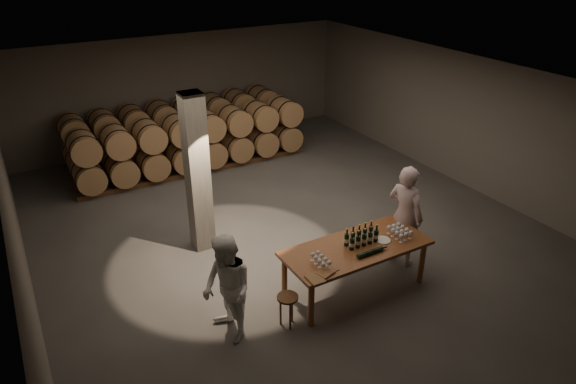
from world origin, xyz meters
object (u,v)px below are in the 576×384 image
person_man (405,215)px  tasting_table (356,251)px  person_woman (227,289)px  stool (288,302)px  notebook_near (325,273)px  bottle_cluster (361,237)px  plate (383,240)px

person_man → tasting_table: bearing=85.7°
person_man → person_woman: size_ratio=1.11×
stool → person_man: bearing=10.2°
notebook_near → bottle_cluster: bearing=5.3°
plate → person_woman: bearing=178.2°
notebook_near → stool: (-0.60, 0.16, -0.44)m
bottle_cluster → notebook_near: bottle_cluster is taller
person_woman → stool: bearing=70.5°
stool → person_man: 2.92m
bottle_cluster → person_woman: person_woman is taller
tasting_table → person_woman: size_ratio=1.44×
tasting_table → person_man: bearing=11.7°
tasting_table → bottle_cluster: bottle_cluster is taller
tasting_table → notebook_near: 0.99m
bottle_cluster → stool: bearing=-170.5°
plate → person_woman: 2.93m
tasting_table → person_woman: 2.41m
tasting_table → person_man: (1.32, 0.27, 0.21)m
tasting_table → plate: (0.52, -0.08, 0.11)m
bottle_cluster → person_man: person_man is taller
plate → stool: (-2.02, -0.16, -0.44)m
bottle_cluster → plate: bottle_cluster is taller
plate → stool: plate is taller
stool → person_woman: size_ratio=0.32×
person_man → notebook_near: bearing=90.7°
person_woman → plate: bearing=84.0°
tasting_table → notebook_near: bearing=-156.5°
bottle_cluster → stool: (-1.63, -0.27, -0.55)m
notebook_near → tasting_table: bearing=6.2°
person_man → person_woman: person_man is taller
plate → stool: bearing=-175.6°
tasting_table → person_man: 1.37m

